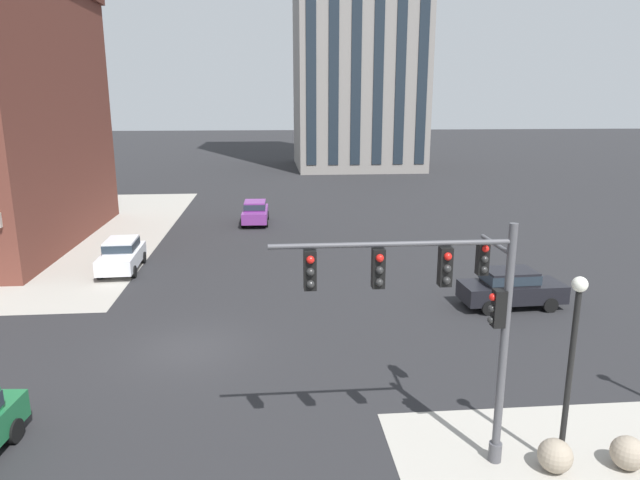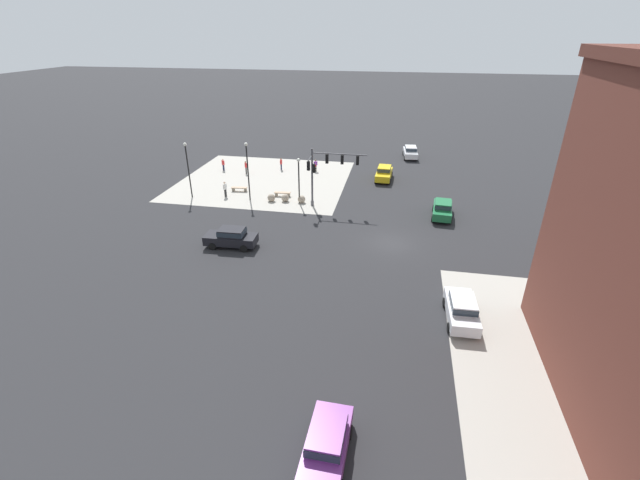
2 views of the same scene
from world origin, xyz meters
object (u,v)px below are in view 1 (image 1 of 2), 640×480
at_px(car_cross_eastbound, 255,211).
at_px(street_lamp_corner_near, 572,350).
at_px(bollard_sphere_curb_b, 628,453).
at_px(car_main_southbound_far, 122,254).
at_px(traffic_signal_main, 452,304).
at_px(bollard_sphere_curb_a, 555,456).
at_px(car_main_northbound_near, 511,287).

bearing_deg(car_cross_eastbound, street_lamp_corner_near, -74.66).
relative_size(bollard_sphere_curb_b, car_main_southbound_far, 0.19).
distance_m(traffic_signal_main, street_lamp_corner_near, 2.99).
height_order(traffic_signal_main, car_cross_eastbound, traffic_signal_main).
bearing_deg(traffic_signal_main, car_main_southbound_far, 124.63).
xyz_separation_m(bollard_sphere_curb_a, car_main_northbound_near, (3.59, 11.07, 0.50)).
distance_m(car_main_southbound_far, car_cross_eastbound, 13.20).
relative_size(car_main_northbound_near, car_cross_eastbound, 1.01).
distance_m(traffic_signal_main, bollard_sphere_curb_b, 5.78).
distance_m(traffic_signal_main, car_main_northbound_near, 12.47).
bearing_deg(car_main_northbound_near, car_main_southbound_far, 158.68).
height_order(traffic_signal_main, street_lamp_corner_near, traffic_signal_main).
xyz_separation_m(traffic_signal_main, street_lamp_corner_near, (2.75, -0.57, -1.01)).
relative_size(traffic_signal_main, bollard_sphere_curb_a, 7.35).
bearing_deg(car_main_southbound_far, bollard_sphere_curb_b, -47.95).
xyz_separation_m(bollard_sphere_curb_b, street_lamp_corner_near, (-1.62, 0.18, 2.70)).
height_order(car_main_northbound_near, car_cross_eastbound, same).
bearing_deg(car_main_northbound_near, bollard_sphere_curb_b, -99.04).
distance_m(bollard_sphere_curb_a, bollard_sphere_curb_b, 1.82).
distance_m(bollard_sphere_curb_b, car_cross_eastbound, 31.11).
height_order(traffic_signal_main, car_main_northbound_near, traffic_signal_main).
distance_m(traffic_signal_main, car_main_southbound_far, 21.48).
relative_size(traffic_signal_main, car_main_northbound_near, 1.36).
distance_m(street_lamp_corner_near, car_main_southbound_far, 23.45).
height_order(traffic_signal_main, car_main_southbound_far, traffic_signal_main).
relative_size(street_lamp_corner_near, car_main_southbound_far, 1.10).
bearing_deg(street_lamp_corner_near, car_cross_eastbound, 105.34).
xyz_separation_m(street_lamp_corner_near, car_main_northbound_near, (3.38, 10.94, -2.19)).
xyz_separation_m(bollard_sphere_curb_b, car_main_northbound_near, (1.77, 11.12, 0.50)).
height_order(street_lamp_corner_near, car_main_southbound_far, street_lamp_corner_near).
bearing_deg(car_main_southbound_far, street_lamp_corner_near, -50.60).
bearing_deg(car_cross_eastbound, traffic_signal_main, -79.56).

